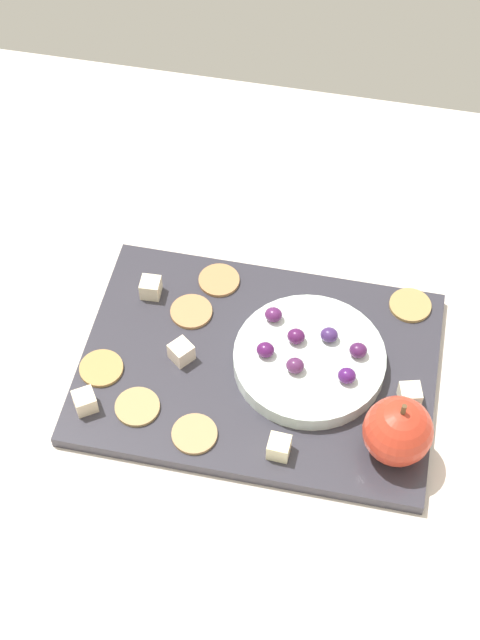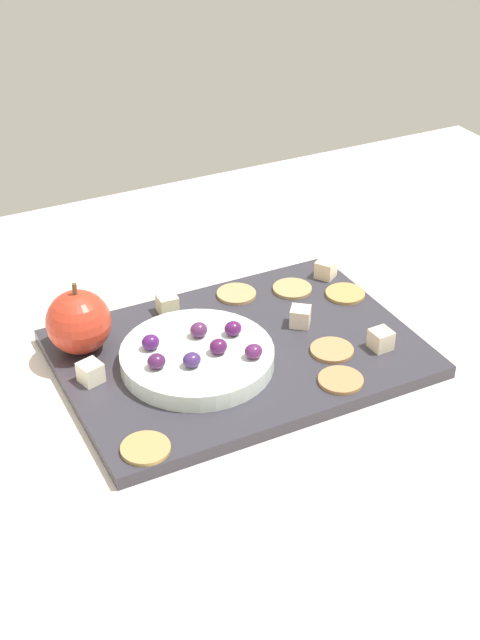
# 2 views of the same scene
# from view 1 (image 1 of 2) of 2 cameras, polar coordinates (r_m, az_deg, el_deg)

# --- Properties ---
(table) EXTENTS (1.36, 0.93, 0.04)m
(table) POSITION_cam_1_polar(r_m,az_deg,el_deg) (1.04, 1.45, -3.76)
(table) COLOR silver
(table) RESTS_ON ground
(platter) EXTENTS (0.37, 0.27, 0.01)m
(platter) POSITION_cam_1_polar(r_m,az_deg,el_deg) (1.02, 1.13, -2.76)
(platter) COLOR #33323B
(platter) RESTS_ON table
(serving_dish) EXTENTS (0.16, 0.16, 0.02)m
(serving_dish) POSITION_cam_1_polar(r_m,az_deg,el_deg) (1.01, 4.16, -2.40)
(serving_dish) COLOR white
(serving_dish) RESTS_ON platter
(apple_whole) EXTENTS (0.07, 0.07, 0.07)m
(apple_whole) POSITION_cam_1_polar(r_m,az_deg,el_deg) (0.94, 9.42, -6.58)
(apple_whole) COLOR red
(apple_whole) RESTS_ON platter
(apple_stem) EXTENTS (0.01, 0.01, 0.01)m
(apple_stem) POSITION_cam_1_polar(r_m,az_deg,el_deg) (0.91, 9.76, -5.29)
(apple_stem) COLOR brown
(apple_stem) RESTS_ON apple_whole
(cheese_cube_0) EXTENTS (0.03, 0.03, 0.02)m
(cheese_cube_0) POSITION_cam_1_polar(r_m,az_deg,el_deg) (1.01, -3.53, -1.92)
(cheese_cube_0) COLOR #F9E2C9
(cheese_cube_0) RESTS_ON platter
(cheese_cube_1) EXTENTS (0.02, 0.02, 0.02)m
(cheese_cube_1) POSITION_cam_1_polar(r_m,az_deg,el_deg) (1.07, -5.36, 1.94)
(cheese_cube_1) COLOR beige
(cheese_cube_1) RESTS_ON platter
(cheese_cube_2) EXTENTS (0.03, 0.03, 0.02)m
(cheese_cube_2) POSITION_cam_1_polar(r_m,az_deg,el_deg) (0.99, -9.26, -4.83)
(cheese_cube_2) COLOR #F9E3BF
(cheese_cube_2) RESTS_ON platter
(cheese_cube_3) EXTENTS (0.03, 0.03, 0.02)m
(cheese_cube_3) POSITION_cam_1_polar(r_m,az_deg,el_deg) (0.99, 10.11, -4.44)
(cheese_cube_3) COLOR white
(cheese_cube_3) RESTS_ON platter
(cheese_cube_4) EXTENTS (0.02, 0.02, 0.02)m
(cheese_cube_4) POSITION_cam_1_polar(r_m,az_deg,el_deg) (0.95, 2.35, -7.61)
(cheese_cube_4) COLOR #F9F0C0
(cheese_cube_4) RESTS_ON platter
(cracker_0) EXTENTS (0.05, 0.05, 0.00)m
(cracker_0) POSITION_cam_1_polar(r_m,az_deg,el_deg) (0.99, -6.16, -5.18)
(cracker_0) COLOR tan
(cracker_0) RESTS_ON platter
(cracker_1) EXTENTS (0.05, 0.05, 0.00)m
(cracker_1) POSITION_cam_1_polar(r_m,az_deg,el_deg) (0.97, -2.74, -6.82)
(cracker_1) COLOR tan
(cracker_1) RESTS_ON platter
(cracker_2) EXTENTS (0.05, 0.05, 0.00)m
(cracker_2) POSITION_cam_1_polar(r_m,az_deg,el_deg) (1.08, -1.26, 2.39)
(cracker_2) COLOR #B38050
(cracker_2) RESTS_ON platter
(cracker_3) EXTENTS (0.05, 0.05, 0.00)m
(cracker_3) POSITION_cam_1_polar(r_m,az_deg,el_deg) (1.02, -8.29, -2.87)
(cracker_3) COLOR tan
(cracker_3) RESTS_ON platter
(cracker_4) EXTENTS (0.05, 0.05, 0.00)m
(cracker_4) POSITION_cam_1_polar(r_m,az_deg,el_deg) (1.07, 10.14, 0.87)
(cracker_4) COLOR tan
(cracker_4) RESTS_ON platter
(cracker_5) EXTENTS (0.05, 0.05, 0.00)m
(cracker_5) POSITION_cam_1_polar(r_m,az_deg,el_deg) (1.05, -2.93, 0.51)
(cracker_5) COLOR tan
(cracker_5) RESTS_ON platter
(grape_0) EXTENTS (0.02, 0.02, 0.02)m
(grape_0) POSITION_cam_1_polar(r_m,az_deg,el_deg) (0.98, 3.31, -2.73)
(grape_0) COLOR #552552
(grape_0) RESTS_ON serving_dish
(grape_1) EXTENTS (0.02, 0.02, 0.02)m
(grape_1) POSITION_cam_1_polar(r_m,az_deg,el_deg) (1.00, 3.37, -0.97)
(grape_1) COLOR #4E184D
(grape_1) RESTS_ON serving_dish
(grape_2) EXTENTS (0.02, 0.02, 0.02)m
(grape_2) POSITION_cam_1_polar(r_m,az_deg,el_deg) (1.00, 7.08, -1.81)
(grape_2) COLOR #481B4B
(grape_2) RESTS_ON serving_dish
(grape_3) EXTENTS (0.02, 0.02, 0.02)m
(grape_3) POSITION_cam_1_polar(r_m,az_deg,el_deg) (1.02, 2.06, 0.32)
(grape_3) COLOR #562055
(grape_3) RESTS_ON serving_dish
(grape_4) EXTENTS (0.02, 0.02, 0.02)m
(grape_4) POSITION_cam_1_polar(r_m,az_deg,el_deg) (1.01, 5.36, -0.89)
(grape_4) COLOR #412662
(grape_4) RESTS_ON serving_dish
(grape_5) EXTENTS (0.02, 0.02, 0.02)m
(grape_5) POSITION_cam_1_polar(r_m,az_deg,el_deg) (0.99, 1.35, -1.67)
(grape_5) COLOR #4F1752
(grape_5) RESTS_ON serving_dish
(grape_6) EXTENTS (0.02, 0.02, 0.02)m
(grape_6) POSITION_cam_1_polar(r_m,az_deg,el_deg) (0.98, 6.41, -3.32)
(grape_6) COLOR #4A1962
(grape_6) RESTS_ON serving_dish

